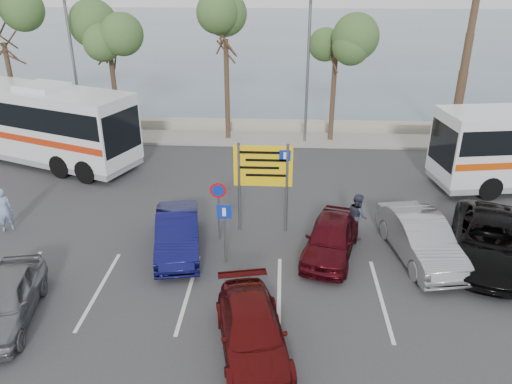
# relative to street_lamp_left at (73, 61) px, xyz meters

# --- Properties ---
(ground) EXTENTS (120.00, 120.00, 0.00)m
(ground) POSITION_rel_street_lamp_left_xyz_m (10.00, -13.52, -4.60)
(ground) COLOR #343436
(ground) RESTS_ON ground
(kerb_strip) EXTENTS (44.00, 2.40, 0.15)m
(kerb_strip) POSITION_rel_street_lamp_left_xyz_m (10.00, 0.48, -4.52)
(kerb_strip) COLOR gray
(kerb_strip) RESTS_ON ground
(seawall) EXTENTS (48.00, 0.80, 0.60)m
(seawall) POSITION_rel_street_lamp_left_xyz_m (10.00, 2.48, -4.30)
(seawall) COLOR #AAA088
(seawall) RESTS_ON ground
(sea) EXTENTS (140.00, 140.00, 0.00)m
(sea) POSITION_rel_street_lamp_left_xyz_m (10.00, 46.48, -4.59)
(sea) COLOR #465A71
(sea) RESTS_ON ground
(tree_far_left) EXTENTS (3.20, 3.20, 7.60)m
(tree_far_left) POSITION_rel_street_lamp_left_xyz_m (-4.00, 0.48, 1.73)
(tree_far_left) COLOR #382619
(tree_far_left) RESTS_ON kerb_strip
(tree_left) EXTENTS (3.20, 3.20, 7.20)m
(tree_left) POSITION_rel_street_lamp_left_xyz_m (2.00, 0.48, 1.41)
(tree_left) COLOR #382619
(tree_left) RESTS_ON kerb_strip
(tree_mid) EXTENTS (3.20, 3.20, 8.00)m
(tree_mid) POSITION_rel_street_lamp_left_xyz_m (8.50, 0.48, 2.06)
(tree_mid) COLOR #382619
(tree_mid) RESTS_ON kerb_strip
(tree_right) EXTENTS (3.20, 3.20, 7.40)m
(tree_right) POSITION_rel_street_lamp_left_xyz_m (14.50, 0.48, 1.57)
(tree_right) COLOR #382619
(tree_right) RESTS_ON kerb_strip
(street_lamp_left) EXTENTS (0.45, 1.15, 8.01)m
(street_lamp_left) POSITION_rel_street_lamp_left_xyz_m (0.00, 0.00, 0.00)
(street_lamp_left) COLOR slate
(street_lamp_left) RESTS_ON kerb_strip
(street_lamp_right) EXTENTS (0.45, 1.15, 8.01)m
(street_lamp_right) POSITION_rel_street_lamp_left_xyz_m (13.00, 0.00, 0.00)
(street_lamp_right) COLOR slate
(street_lamp_right) RESTS_ON kerb_strip
(direction_sign) EXTENTS (2.20, 0.12, 3.60)m
(direction_sign) POSITION_rel_street_lamp_left_xyz_m (11.00, -10.32, -2.17)
(direction_sign) COLOR slate
(direction_sign) RESTS_ON ground
(sign_no_stop) EXTENTS (0.60, 0.08, 2.35)m
(sign_no_stop) POSITION_rel_street_lamp_left_xyz_m (9.40, -11.13, -3.02)
(sign_no_stop) COLOR slate
(sign_no_stop) RESTS_ON ground
(sign_parking) EXTENTS (0.50, 0.07, 2.25)m
(sign_parking) POSITION_rel_street_lamp_left_xyz_m (9.80, -12.73, -3.13)
(sign_parking) COLOR slate
(sign_parking) RESTS_ON ground
(lane_markings) EXTENTS (12.02, 4.20, 0.01)m
(lane_markings) POSITION_rel_street_lamp_left_xyz_m (8.86, -14.52, -4.60)
(lane_markings) COLOR silver
(lane_markings) RESTS_ON ground
(coach_bus_left) EXTENTS (13.44, 7.58, 4.16)m
(coach_bus_left) POSITION_rel_street_lamp_left_xyz_m (-2.00, -3.02, -2.67)
(coach_bus_left) COLOR silver
(coach_bus_left) RESTS_ON ground
(car_silver_a) EXTENTS (2.40, 4.39, 1.42)m
(car_silver_a) POSITION_rel_street_lamp_left_xyz_m (3.73, -16.16, -3.89)
(car_silver_a) COLOR slate
(car_silver_a) RESTS_ON ground
(car_blue) EXTENTS (2.24, 4.50, 1.42)m
(car_blue) POSITION_rel_street_lamp_left_xyz_m (8.00, -12.02, -3.89)
(car_blue) COLOR #0E0F45
(car_blue) RESTS_ON ground
(car_maroon) EXTENTS (2.57, 4.53, 1.24)m
(car_maroon) POSITION_rel_street_lamp_left_xyz_m (11.00, -17.02, -3.98)
(car_maroon) COLOR #540E0E
(car_maroon) RESTS_ON ground
(car_red) EXTENTS (2.64, 4.38, 1.39)m
(car_red) POSITION_rel_street_lamp_left_xyz_m (13.50, -12.02, -3.90)
(car_red) COLOR #440911
(car_red) RESTS_ON ground
(suv_black) EXTENTS (4.25, 6.04, 1.53)m
(suv_black) POSITION_rel_street_lamp_left_xyz_m (19.02, -12.02, -3.83)
(suv_black) COLOR black
(suv_black) RESTS_ON ground
(car_silver_b) EXTENTS (2.44, 4.90, 1.54)m
(car_silver_b) POSITION_rel_street_lamp_left_xyz_m (16.62, -12.02, -3.83)
(car_silver_b) COLOR gray
(car_silver_b) RESTS_ON ground
(pedestrian_near) EXTENTS (0.78, 0.73, 1.79)m
(pedestrian_near) POSITION_rel_street_lamp_left_xyz_m (1.00, -10.89, -3.70)
(pedestrian_near) COLOR #7E94B8
(pedestrian_near) RESTS_ON ground
(pedestrian_far) EXTENTS (0.81, 0.96, 1.76)m
(pedestrian_far) POSITION_rel_street_lamp_left_xyz_m (14.59, -10.58, -3.72)
(pedestrian_far) COLOR #2E3246
(pedestrian_far) RESTS_ON ground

